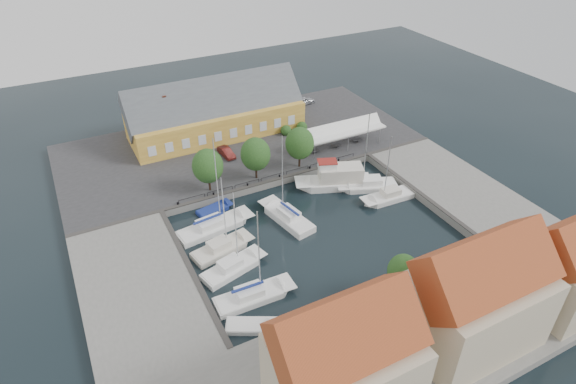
% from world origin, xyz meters
% --- Properties ---
extents(ground, '(140.00, 140.00, 0.00)m').
position_xyz_m(ground, '(0.00, 0.00, 0.00)').
color(ground, black).
rests_on(ground, ground).
extents(north_quay, '(56.00, 26.00, 1.00)m').
position_xyz_m(north_quay, '(0.00, 23.00, 0.50)').
color(north_quay, '#2D2D30').
rests_on(north_quay, ground).
extents(west_quay, '(12.00, 24.00, 1.00)m').
position_xyz_m(west_quay, '(-22.00, -2.00, 0.50)').
color(west_quay, slate).
rests_on(west_quay, ground).
extents(east_quay, '(12.00, 24.00, 1.00)m').
position_xyz_m(east_quay, '(22.00, -2.00, 0.50)').
color(east_quay, slate).
rests_on(east_quay, ground).
extents(south_bank, '(56.00, 14.00, 1.00)m').
position_xyz_m(south_bank, '(0.00, -21.00, 0.50)').
color(south_bank, slate).
rests_on(south_bank, ground).
extents(quay_edge_fittings, '(56.00, 24.72, 0.40)m').
position_xyz_m(quay_edge_fittings, '(0.02, 4.75, 1.06)').
color(quay_edge_fittings, '#383533').
rests_on(quay_edge_fittings, north_quay).
extents(warehouse, '(28.56, 14.00, 9.55)m').
position_xyz_m(warehouse, '(-2.60, 28.36, 4.43)').
color(warehouse, gold).
rests_on(warehouse, north_quay).
extents(tent_canopy, '(14.00, 4.00, 2.83)m').
position_xyz_m(tent_canopy, '(14.00, 14.50, 3.68)').
color(tent_canopy, white).
rests_on(tent_canopy, north_quay).
extents(quay_trees, '(18.20, 4.20, 6.30)m').
position_xyz_m(quay_trees, '(-2.00, 12.00, 4.88)').
color(quay_trees, black).
rests_on(quay_trees, north_quay).
extents(car_silver, '(4.46, 2.32, 1.45)m').
position_xyz_m(car_silver, '(16.64, 31.62, 1.72)').
color(car_silver, '#B2B4BA').
rests_on(car_silver, north_quay).
extents(car_red, '(1.79, 4.09, 1.31)m').
position_xyz_m(car_red, '(-3.51, 19.92, 1.65)').
color(car_red, '#531513').
rests_on(car_red, north_quay).
extents(center_sailboat, '(4.34, 9.35, 12.45)m').
position_xyz_m(center_sailboat, '(-2.10, 2.20, 0.36)').
color(center_sailboat, white).
rests_on(center_sailboat, ground).
extents(trawler, '(11.33, 7.03, 5.00)m').
position_xyz_m(trawler, '(7.89, 6.20, 1.02)').
color(trawler, white).
rests_on(trawler, ground).
extents(east_boat_a, '(9.05, 5.84, 12.25)m').
position_xyz_m(east_boat_a, '(11.72, 3.70, 0.26)').
color(east_boat_a, white).
rests_on(east_boat_a, ground).
extents(east_boat_b, '(7.71, 2.80, 10.47)m').
position_xyz_m(east_boat_b, '(12.44, 0.05, 0.26)').
color(east_boat_b, white).
rests_on(east_boat_b, ground).
extents(west_boat_a, '(10.42, 4.22, 13.21)m').
position_xyz_m(west_boat_a, '(-11.16, 4.79, 0.27)').
color(west_boat_a, white).
rests_on(west_boat_a, ground).
extents(west_boat_b, '(8.02, 4.15, 10.62)m').
position_xyz_m(west_boat_b, '(-11.79, 0.38, 0.26)').
color(west_boat_b, silver).
rests_on(west_boat_b, ground).
extents(west_boat_c, '(8.26, 4.50, 10.83)m').
position_xyz_m(west_boat_c, '(-11.84, -3.31, 0.26)').
color(west_boat_c, white).
rests_on(west_boat_c, ground).
extents(west_boat_d, '(8.94, 2.86, 11.78)m').
position_xyz_m(west_boat_d, '(-11.58, -8.36, 0.27)').
color(west_boat_d, white).
rests_on(west_boat_d, ground).
extents(launch_sw, '(5.47, 4.13, 0.98)m').
position_xyz_m(launch_sw, '(-13.37, -11.81, 0.09)').
color(launch_sw, white).
rests_on(launch_sw, ground).
extents(launch_nw, '(5.16, 2.92, 0.88)m').
position_xyz_m(launch_nw, '(-9.76, 8.47, 0.09)').
color(launch_nw, navy).
rests_on(launch_nw, ground).
extents(townhouses, '(36.30, 8.50, 12.00)m').
position_xyz_m(townhouses, '(1.93, -23.24, 5.82)').
color(townhouses, '#C0B294').
rests_on(townhouses, south_bank).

